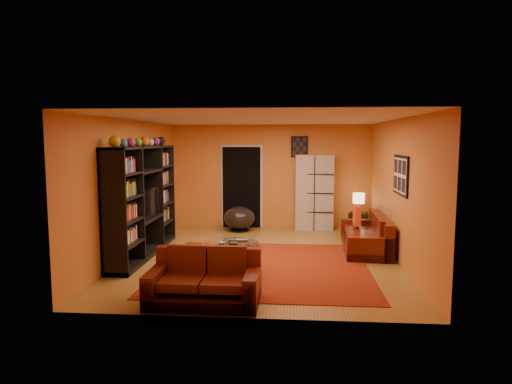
# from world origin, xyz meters

# --- Properties ---
(floor) EXTENTS (6.00, 6.00, 0.00)m
(floor) POSITION_xyz_m (0.00, 0.00, 0.00)
(floor) COLOR brown
(floor) RESTS_ON ground
(ceiling) EXTENTS (6.00, 6.00, 0.00)m
(ceiling) POSITION_xyz_m (0.00, 0.00, 2.60)
(ceiling) COLOR white
(ceiling) RESTS_ON wall_back
(wall_back) EXTENTS (6.00, 0.00, 6.00)m
(wall_back) POSITION_xyz_m (0.00, 3.00, 1.30)
(wall_back) COLOR #C9722C
(wall_back) RESTS_ON floor
(wall_front) EXTENTS (6.00, 0.00, 6.00)m
(wall_front) POSITION_xyz_m (0.00, -3.00, 1.30)
(wall_front) COLOR #C9722C
(wall_front) RESTS_ON floor
(wall_left) EXTENTS (0.00, 6.00, 6.00)m
(wall_left) POSITION_xyz_m (-2.50, 0.00, 1.30)
(wall_left) COLOR #C9722C
(wall_left) RESTS_ON floor
(wall_right) EXTENTS (0.00, 6.00, 6.00)m
(wall_right) POSITION_xyz_m (2.50, 0.00, 1.30)
(wall_right) COLOR #C9722C
(wall_right) RESTS_ON floor
(rug) EXTENTS (3.60, 3.60, 0.01)m
(rug) POSITION_xyz_m (0.10, -0.70, 0.01)
(rug) COLOR #62190B
(rug) RESTS_ON floor
(doorway) EXTENTS (0.95, 0.10, 2.04)m
(doorway) POSITION_xyz_m (-0.70, 2.96, 1.02)
(doorway) COLOR black
(doorway) RESTS_ON floor
(wall_art_right) EXTENTS (0.03, 1.00, 0.70)m
(wall_art_right) POSITION_xyz_m (2.48, -0.30, 1.60)
(wall_art_right) COLOR black
(wall_art_right) RESTS_ON wall_right
(wall_art_back) EXTENTS (0.42, 0.03, 0.52)m
(wall_art_back) POSITION_xyz_m (0.75, 2.98, 2.05)
(wall_art_back) COLOR black
(wall_art_back) RESTS_ON wall_back
(entertainment_unit) EXTENTS (0.45, 3.00, 2.10)m
(entertainment_unit) POSITION_xyz_m (-2.27, 0.00, 1.05)
(entertainment_unit) COLOR black
(entertainment_unit) RESTS_ON floor
(tv) EXTENTS (1.00, 0.13, 0.57)m
(tv) POSITION_xyz_m (-2.23, -0.04, 1.01)
(tv) COLOR black
(tv) RESTS_ON entertainment_unit
(sofa) EXTENTS (0.94, 2.10, 0.85)m
(sofa) POSITION_xyz_m (2.13, 0.73, 0.29)
(sofa) COLOR #461209
(sofa) RESTS_ON rug
(loveseat) EXTENTS (1.51, 0.91, 0.85)m
(loveseat) POSITION_xyz_m (-0.61, -2.42, 0.28)
(loveseat) COLOR #461209
(loveseat) RESTS_ON rug
(throw_pillow) EXTENTS (0.12, 0.42, 0.42)m
(throw_pillow) POSITION_xyz_m (1.95, 1.20, 0.63)
(throw_pillow) COLOR #E64C19
(throw_pillow) RESTS_ON sofa
(coffee_table) EXTENTS (0.98, 0.98, 0.49)m
(coffee_table) POSITION_xyz_m (-0.45, -1.06, 0.45)
(coffee_table) COLOR silver
(coffee_table) RESTS_ON floor
(storage_cabinet) EXTENTS (0.95, 0.46, 1.85)m
(storage_cabinet) POSITION_xyz_m (1.12, 2.80, 0.93)
(storage_cabinet) COLOR #B1AAA3
(storage_cabinet) RESTS_ON floor
(bowl_chair) EXTENTS (0.75, 0.75, 0.60)m
(bowl_chair) POSITION_xyz_m (-0.70, 2.43, 0.32)
(bowl_chair) COLOR black
(bowl_chair) RESTS_ON floor
(side_table) EXTENTS (0.51, 0.51, 0.50)m
(side_table) POSITION_xyz_m (2.15, 2.41, 0.25)
(side_table) COLOR black
(side_table) RESTS_ON floor
(table_lamp) EXTENTS (0.28, 0.28, 0.46)m
(table_lamp) POSITION_xyz_m (2.15, 2.41, 0.83)
(table_lamp) COLOR black
(table_lamp) RESTS_ON side_table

